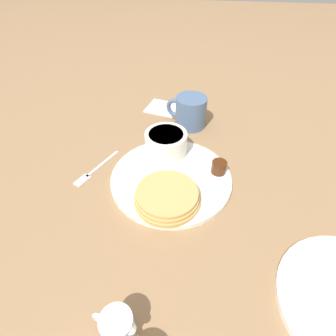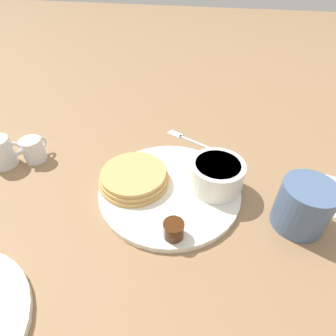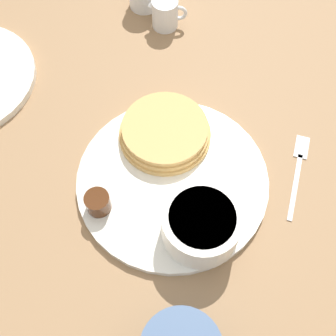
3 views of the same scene
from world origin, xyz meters
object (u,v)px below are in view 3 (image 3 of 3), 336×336
object	(u,v)px
creamer_pitcher_near	(165,13)
fork	(299,166)
bowl	(201,224)
plate	(172,180)

from	to	relation	value
creamer_pitcher_near	fork	bearing A→B (deg)	115.35
bowl	plate	bearing A→B (deg)	-74.95
bowl	creamer_pitcher_near	distance (m)	0.40
plate	creamer_pitcher_near	size ratio (longest dim) A/B	4.07
creamer_pitcher_near	bowl	bearing A→B (deg)	87.96
bowl	fork	bearing A→B (deg)	-153.51
bowl	fork	distance (m)	0.19
creamer_pitcher_near	fork	size ratio (longest dim) A/B	0.50
bowl	creamer_pitcher_near	xyz separation A→B (m)	(-0.01, -0.40, -0.01)
fork	plate	bearing A→B (deg)	-0.98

